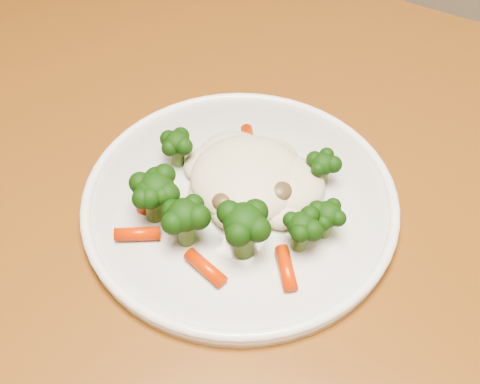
# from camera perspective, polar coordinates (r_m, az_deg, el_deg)

# --- Properties ---
(dining_table) EXTENTS (1.24, 0.82, 0.75)m
(dining_table) POSITION_cam_1_polar(r_m,az_deg,el_deg) (0.67, -6.18, -3.58)
(dining_table) COLOR brown
(dining_table) RESTS_ON ground
(plate) EXTENTS (0.29, 0.29, 0.01)m
(plate) POSITION_cam_1_polar(r_m,az_deg,el_deg) (0.56, -0.00, -0.91)
(plate) COLOR white
(plate) RESTS_ON dining_table
(meal) EXTENTS (0.20, 0.18, 0.05)m
(meal) POSITION_cam_1_polar(r_m,az_deg,el_deg) (0.54, -0.62, 0.29)
(meal) COLOR beige
(meal) RESTS_ON plate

